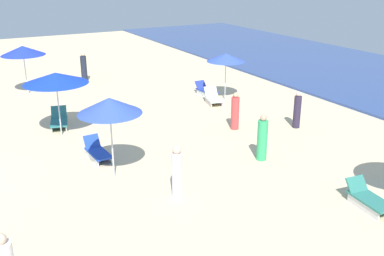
{
  "coord_description": "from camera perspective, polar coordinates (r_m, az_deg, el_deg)",
  "views": [
    {
      "loc": [
        14.16,
        2.04,
        6.32
      ],
      "look_at": [
        1.05,
        9.18,
        0.9
      ],
      "focal_mm": 42.07,
      "sensor_mm": 36.0,
      "label": 1
    }
  ],
  "objects": [
    {
      "name": "lounge_chair_0_0",
      "position": [
        13.46,
        21.49,
        -8.33
      ],
      "size": [
        1.5,
        0.78,
        0.65
      ],
      "rotation": [
        0.0,
        0.0,
        1.45
      ],
      "color": "silver",
      "rests_on": "ground_plane"
    },
    {
      "name": "umbrella_1",
      "position": [
        13.68,
        -10.41,
        2.8
      ],
      "size": [
        1.96,
        1.96,
        2.61
      ],
      "color": "silver",
      "rests_on": "ground_plane"
    },
    {
      "name": "lounge_chair_1_0",
      "position": [
        15.89,
        -11.9,
        -2.97
      ],
      "size": [
        1.44,
        0.64,
        0.69
      ],
      "rotation": [
        0.0,
        0.0,
        1.63
      ],
      "color": "silver",
      "rests_on": "ground_plane"
    },
    {
      "name": "umbrella_2",
      "position": [
        24.63,
        -20.66,
        9.18
      ],
      "size": [
        2.21,
        2.21,
        2.48
      ],
      "color": "silver",
      "rests_on": "ground_plane"
    },
    {
      "name": "umbrella_3",
      "position": [
        22.11,
        4.32,
        8.91
      ],
      "size": [
        1.87,
        1.87,
        2.3
      ],
      "color": "silver",
      "rests_on": "ground_plane"
    },
    {
      "name": "lounge_chair_3_0",
      "position": [
        23.23,
        1.79,
        4.8
      ],
      "size": [
        1.46,
        0.66,
        0.63
      ],
      "rotation": [
        0.0,
        0.0,
        1.64
      ],
      "color": "silver",
      "rests_on": "ground_plane"
    },
    {
      "name": "lounge_chair_3_1",
      "position": [
        21.73,
        2.71,
        3.79
      ],
      "size": [
        1.41,
        0.92,
        0.72
      ],
      "rotation": [
        0.0,
        0.0,
        1.32
      ],
      "color": "silver",
      "rests_on": "ground_plane"
    },
    {
      "name": "umbrella_4",
      "position": [
        17.84,
        -16.91,
        6.08
      ],
      "size": [
        2.45,
        2.45,
        2.51
      ],
      "color": "silver",
      "rests_on": "ground_plane"
    },
    {
      "name": "lounge_chair_4_0",
      "position": [
        19.4,
        -16.51,
        0.92
      ],
      "size": [
        1.65,
        1.0,
        0.71
      ],
      "rotation": [
        0.0,
        0.0,
        1.32
      ],
      "color": "silver",
      "rests_on": "ground_plane"
    },
    {
      "name": "beachgoer_0",
      "position": [
        18.27,
        5.49,
        2.01
      ],
      "size": [
        0.38,
        0.38,
        1.54
      ],
      "rotation": [
        0.0,
        0.0,
        2.96
      ],
      "color": "#D54343",
      "rests_on": "ground_plane"
    },
    {
      "name": "beachgoer_2",
      "position": [
        12.84,
        -1.92,
        -5.61
      ],
      "size": [
        0.37,
        0.37,
        1.6
      ],
      "rotation": [
        0.0,
        0.0,
        2.8
      ],
      "color": "white",
      "rests_on": "ground_plane"
    },
    {
      "name": "beachgoer_3",
      "position": [
        15.46,
        8.89,
        -1.38
      ],
      "size": [
        0.49,
        0.49,
        1.63
      ],
      "rotation": [
        0.0,
        0.0,
        3.76
      ],
      "color": "#34B168",
      "rests_on": "ground_plane"
    },
    {
      "name": "beachgoer_4",
      "position": [
        18.85,
        13.19,
        2.16
      ],
      "size": [
        0.3,
        0.3,
        1.54
      ],
      "rotation": [
        0.0,
        0.0,
        3.14
      ],
      "color": "#30273E",
      "rests_on": "ground_plane"
    },
    {
      "name": "beachgoer_5",
      "position": [
        26.53,
        -13.55,
        7.39
      ],
      "size": [
        0.47,
        0.47,
        1.69
      ],
      "rotation": [
        0.0,
        0.0,
        2.18
      ],
      "color": "#1F2535",
      "rests_on": "ground_plane"
    }
  ]
}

